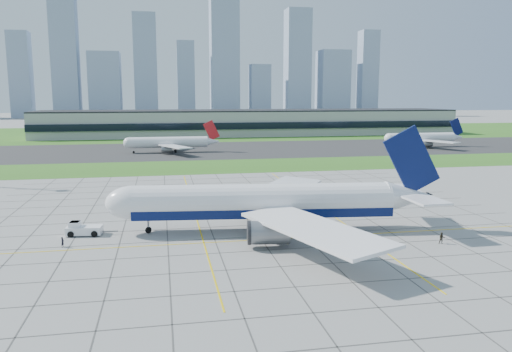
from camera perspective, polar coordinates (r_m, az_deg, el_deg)
The scene contains 13 objects.
ground at distance 88.86m, azimuth 0.38°, elevation -6.94°, with size 1400.00×1400.00×0.00m, color #9E9E99.
grass_median at distance 176.27m, azimuth -5.28°, elevation 1.09°, with size 700.00×35.00×0.04m, color #32621C.
asphalt_taxiway at distance 230.67m, azimuth -6.61°, elevation 2.97°, with size 700.00×75.00×0.04m, color #383838.
grass_far at distance 340.05m, azimuth -7.98°, elevation 4.92°, with size 700.00×145.00×0.04m, color #32621C.
apron_markings at distance 99.45m, azimuth -0.61°, elevation -5.18°, with size 120.00×130.00×0.03m.
terminal at distance 319.12m, azimuth -0.55°, elevation 6.15°, with size 260.00×43.00×15.80m.
city_skyline at distance 604.79m, azimuth -10.25°, elevation 12.28°, with size 523.00×32.40×160.00m.
airliner at distance 91.42m, azimuth 1.09°, elevation -3.06°, with size 61.44×61.95×19.36m.
pushback_tug at distance 94.71m, azimuth -19.20°, elevation -5.75°, with size 9.07×3.72×2.49m.
crew_near at distance 88.52m, azimuth -21.23°, elevation -7.06°, with size 0.62×0.41×1.71m, color black.
crew_far at distance 90.02m, azimuth 20.47°, elevation -6.67°, with size 0.95×0.74×1.95m, color #29251B.
distant_jet_1 at distance 222.26m, azimuth -9.81°, elevation 3.82°, with size 39.53×42.66×14.08m.
distant_jet_2 at distance 255.82m, azimuth 18.47°, elevation 4.17°, with size 38.97×42.66×14.08m.
Camera 1 is at (-16.53, -83.76, 24.63)m, focal length 35.00 mm.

